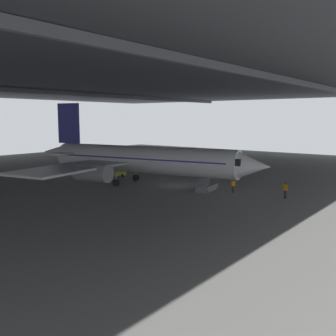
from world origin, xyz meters
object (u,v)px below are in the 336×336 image
Objects in this scene: airplane_main at (138,159)px; boarding_stairs at (207,184)px; crew_worker_near_nose at (285,189)px; baggage_tug at (118,173)px; crew_worker_by_stairs at (233,185)px.

airplane_main reaches higher than boarding_stairs.
airplane_main is 7.40× the size of boarding_stairs.
boarding_stairs is at bearing 97.20° from crew_worker_near_nose.
baggage_tug is at bearing 85.89° from boarding_stairs.
boarding_stairs reaches higher than crew_worker_near_nose.
airplane_main is 9.58m from boarding_stairs.
crew_worker_by_stairs is (0.52, -3.20, 0.17)m from boarding_stairs.
airplane_main is 13.19× the size of baggage_tug.
crew_worker_near_nose is (3.27, -18.04, -2.27)m from airplane_main.
crew_worker_near_nose is 25.06m from baggage_tug.
crew_worker_near_nose is at bearing -79.73° from airplane_main.
boarding_stairs is (2.13, -8.98, -2.56)m from airplane_main.
airplane_main is at bearing -115.04° from baggage_tug.
baggage_tug is (0.00, 25.05, -0.47)m from crew_worker_near_nose.
boarding_stairs is at bearing -94.11° from baggage_tug.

